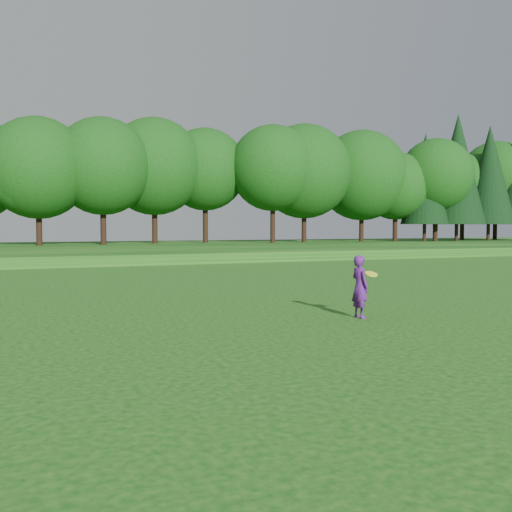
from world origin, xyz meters
name	(u,v)px	position (x,y,z in m)	size (l,w,h in m)	color
ground	(232,321)	(0.00, 0.00, 0.00)	(140.00, 140.00, 0.00)	#0D4810
berm	(81,250)	(0.00, 34.00, 0.30)	(130.00, 30.00, 0.60)	#0D4810
walking_path	(106,265)	(0.00, 20.00, 0.02)	(130.00, 1.60, 0.04)	gray
treeline	(74,155)	(0.00, 38.00, 8.10)	(104.00, 7.00, 15.00)	#104610
woman	(360,287)	(2.98, -0.70, 0.75)	(0.50, 0.64, 1.49)	#5A1C7E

